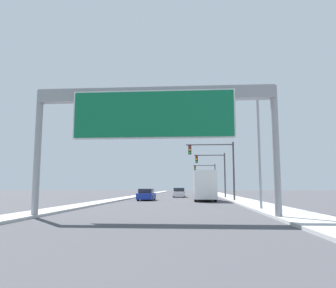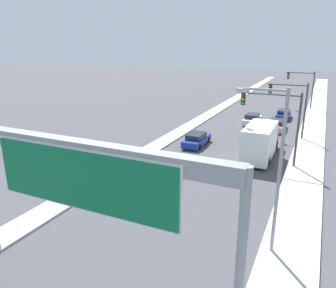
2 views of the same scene
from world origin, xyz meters
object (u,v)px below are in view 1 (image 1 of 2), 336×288
(car_far_center, at_px, (179,193))
(traffic_light_far_intersection, at_px, (208,174))
(traffic_light_near_intersection, at_px, (218,161))
(street_lamp_right, at_px, (255,137))
(car_mid_left, at_px, (200,192))
(traffic_light_mid_block, at_px, (215,168))
(sign_gantry, at_px, (154,111))
(car_far_right, at_px, (146,195))
(truck_box_primary, at_px, (205,186))
(car_near_center, at_px, (202,193))

(car_far_center, distance_m, traffic_light_far_intersection, 16.31)
(traffic_light_near_intersection, relative_size, street_lamp_right, 0.77)
(car_mid_left, height_order, traffic_light_far_intersection, traffic_light_far_intersection)
(car_mid_left, relative_size, traffic_light_mid_block, 0.68)
(sign_gantry, xyz_separation_m, traffic_light_mid_block, (5.38, 30.14, -1.36))
(traffic_light_far_intersection, bearing_deg, car_far_center, -109.56)
(car_mid_left, bearing_deg, car_far_right, -111.46)
(truck_box_primary, bearing_deg, street_lamp_right, -78.54)
(car_far_right, bearing_deg, traffic_light_near_intersection, -16.25)
(sign_gantry, bearing_deg, traffic_light_near_intersection, 75.89)
(sign_gantry, distance_m, traffic_light_mid_block, 30.64)
(car_near_center, height_order, traffic_light_mid_block, traffic_light_mid_block)
(sign_gantry, bearing_deg, street_lamp_right, 44.15)
(traffic_light_far_intersection, bearing_deg, car_near_center, -96.16)
(car_far_right, xyz_separation_m, car_near_center, (7.00, 10.54, -0.00))
(traffic_light_mid_block, xyz_separation_m, street_lamp_right, (1.18, -23.77, 0.81))
(truck_box_primary, bearing_deg, car_near_center, 90.00)
(truck_box_primary, bearing_deg, sign_gantry, -99.26)
(traffic_light_near_intersection, bearing_deg, car_far_right, 163.75)
(truck_box_primary, height_order, traffic_light_mid_block, traffic_light_mid_block)
(car_mid_left, xyz_separation_m, traffic_light_near_intersection, (1.56, -20.31, 3.94))
(traffic_light_mid_block, distance_m, traffic_light_far_intersection, 20.00)
(car_far_center, bearing_deg, car_near_center, -29.25)
(car_mid_left, relative_size, street_lamp_right, 0.50)
(truck_box_primary, distance_m, traffic_light_near_intersection, 3.52)
(sign_gantry, relative_size, truck_box_primary, 1.65)
(traffic_light_mid_block, bearing_deg, truck_box_primary, -102.21)
(traffic_light_near_intersection, height_order, traffic_light_mid_block, traffic_light_near_intersection)
(car_far_right, xyz_separation_m, truck_box_primary, (7.00, -1.17, 1.06))
(traffic_light_near_intersection, bearing_deg, sign_gantry, -104.11)
(traffic_light_near_intersection, distance_m, traffic_light_far_intersection, 30.00)
(car_far_right, bearing_deg, car_mid_left, 68.54)
(car_far_center, height_order, street_lamp_right, street_lamp_right)
(car_near_center, relative_size, traffic_light_far_intersection, 0.76)
(street_lamp_right, bearing_deg, sign_gantry, -135.85)
(car_near_center, height_order, traffic_light_near_intersection, traffic_light_near_intersection)
(sign_gantry, height_order, car_mid_left, sign_gantry)
(car_near_center, relative_size, street_lamp_right, 0.54)
(traffic_light_mid_block, bearing_deg, car_far_center, 137.11)
(street_lamp_right, bearing_deg, car_near_center, 96.51)
(sign_gantry, xyz_separation_m, car_near_center, (3.50, 33.17, -5.05))
(car_mid_left, relative_size, traffic_light_far_intersection, 0.70)
(traffic_light_mid_block, distance_m, street_lamp_right, 23.81)
(sign_gantry, distance_m, street_lamp_right, 9.16)
(car_mid_left, distance_m, traffic_light_near_intersection, 20.74)
(sign_gantry, relative_size, car_far_right, 2.87)
(car_far_right, height_order, traffic_light_far_intersection, traffic_light_far_intersection)
(car_far_right, relative_size, traffic_light_near_intersection, 0.69)
(car_far_right, bearing_deg, traffic_light_far_intersection, 72.20)
(street_lamp_right, bearing_deg, traffic_light_mid_block, 92.85)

